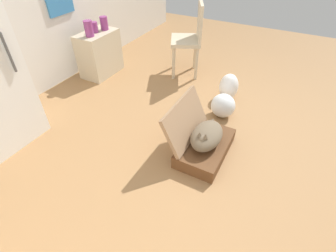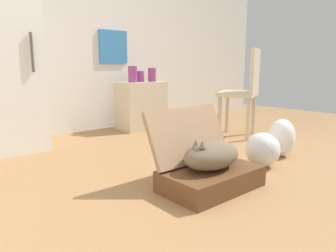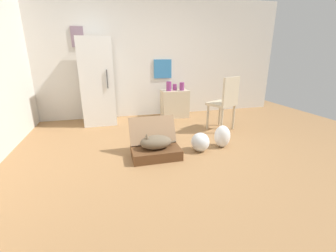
{
  "view_description": "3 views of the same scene",
  "coord_description": "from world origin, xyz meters",
  "px_view_note": "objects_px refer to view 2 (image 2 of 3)",
  "views": [
    {
      "loc": [
        -2.1,
        -0.68,
        1.81
      ],
      "look_at": [
        -0.43,
        0.21,
        0.27
      ],
      "focal_mm": 26.9,
      "sensor_mm": 36.0,
      "label": 1
    },
    {
      "loc": [
        -1.88,
        -1.52,
        0.82
      ],
      "look_at": [
        -0.47,
        0.14,
        0.4
      ],
      "focal_mm": 33.8,
      "sensor_mm": 36.0,
      "label": 2
    },
    {
      "loc": [
        -0.94,
        -3.0,
        1.39
      ],
      "look_at": [
        -0.03,
        0.37,
        0.28
      ],
      "focal_mm": 24.11,
      "sensor_mm": 36.0,
      "label": 3
    }
  ],
  "objects_px": {
    "chair": "(244,89)",
    "refrigerator": "(1,62)",
    "vase_short": "(152,75)",
    "suitcase_base": "(211,179)",
    "vase_round": "(141,76)",
    "cat": "(211,155)",
    "plastic_bag_clear": "(281,138)",
    "plastic_bag_white": "(263,150)",
    "vase_tall": "(133,74)",
    "side_table": "(141,105)"
  },
  "relations": [
    {
      "from": "suitcase_base",
      "to": "vase_tall",
      "type": "height_order",
      "value": "vase_tall"
    },
    {
      "from": "plastic_bag_clear",
      "to": "vase_tall",
      "type": "relative_size",
      "value": 1.71
    },
    {
      "from": "vase_round",
      "to": "refrigerator",
      "type": "bearing_deg",
      "value": -177.98
    },
    {
      "from": "side_table",
      "to": "vase_tall",
      "type": "xyz_separation_m",
      "value": [
        -0.15,
        -0.03,
        0.41
      ]
    },
    {
      "from": "vase_round",
      "to": "side_table",
      "type": "bearing_deg",
      "value": -90.0
    },
    {
      "from": "vase_short",
      "to": "suitcase_base",
      "type": "bearing_deg",
      "value": -117.41
    },
    {
      "from": "plastic_bag_clear",
      "to": "chair",
      "type": "distance_m",
      "value": 0.93
    },
    {
      "from": "refrigerator",
      "to": "vase_short",
      "type": "distance_m",
      "value": 1.8
    },
    {
      "from": "plastic_bag_white",
      "to": "side_table",
      "type": "height_order",
      "value": "side_table"
    },
    {
      "from": "vase_tall",
      "to": "vase_short",
      "type": "bearing_deg",
      "value": -1.51
    },
    {
      "from": "chair",
      "to": "refrigerator",
      "type": "bearing_deg",
      "value": -52.06
    },
    {
      "from": "suitcase_base",
      "to": "plastic_bag_clear",
      "type": "xyz_separation_m",
      "value": [
        1.08,
        0.12,
        0.1
      ]
    },
    {
      "from": "plastic_bag_clear",
      "to": "suitcase_base",
      "type": "bearing_deg",
      "value": -173.9
    },
    {
      "from": "vase_round",
      "to": "vase_tall",
      "type": "bearing_deg",
      "value": -165.0
    },
    {
      "from": "vase_tall",
      "to": "refrigerator",
      "type": "bearing_deg",
      "value": -179.32
    },
    {
      "from": "plastic_bag_white",
      "to": "plastic_bag_clear",
      "type": "distance_m",
      "value": 0.4
    },
    {
      "from": "vase_round",
      "to": "vase_short",
      "type": "bearing_deg",
      "value": -17.78
    },
    {
      "from": "suitcase_base",
      "to": "vase_round",
      "type": "relative_size",
      "value": 4.84
    },
    {
      "from": "suitcase_base",
      "to": "side_table",
      "type": "bearing_deg",
      "value": 66.55
    },
    {
      "from": "vase_tall",
      "to": "side_table",
      "type": "bearing_deg",
      "value": 12.18
    },
    {
      "from": "vase_tall",
      "to": "plastic_bag_clear",
      "type": "bearing_deg",
      "value": -79.3
    },
    {
      "from": "plastic_bag_white",
      "to": "plastic_bag_clear",
      "type": "relative_size",
      "value": 0.82
    },
    {
      "from": "cat",
      "to": "vase_round",
      "type": "distance_m",
      "value": 2.25
    },
    {
      "from": "plastic_bag_white",
      "to": "vase_short",
      "type": "xyz_separation_m",
      "value": [
        0.34,
        1.92,
        0.56
      ]
    },
    {
      "from": "vase_short",
      "to": "chair",
      "type": "xyz_separation_m",
      "value": [
        0.47,
        -1.12,
        -0.14
      ]
    },
    {
      "from": "chair",
      "to": "side_table",
      "type": "bearing_deg",
      "value": -87.83
    },
    {
      "from": "plastic_bag_white",
      "to": "plastic_bag_clear",
      "type": "xyz_separation_m",
      "value": [
        0.39,
        0.06,
        0.03
      ]
    },
    {
      "from": "side_table",
      "to": "vase_short",
      "type": "height_order",
      "value": "vase_short"
    },
    {
      "from": "plastic_bag_clear",
      "to": "chair",
      "type": "bearing_deg",
      "value": 60.55
    },
    {
      "from": "suitcase_base",
      "to": "plastic_bag_clear",
      "type": "relative_size",
      "value": 1.94
    },
    {
      "from": "vase_round",
      "to": "chair",
      "type": "relative_size",
      "value": 0.14
    },
    {
      "from": "plastic_bag_white",
      "to": "chair",
      "type": "xyz_separation_m",
      "value": [
        0.81,
        0.8,
        0.42
      ]
    },
    {
      "from": "vase_tall",
      "to": "chair",
      "type": "height_order",
      "value": "chair"
    },
    {
      "from": "suitcase_base",
      "to": "cat",
      "type": "xyz_separation_m",
      "value": [
        -0.0,
        0.0,
        0.16
      ]
    },
    {
      "from": "vase_round",
      "to": "suitcase_base",
      "type": "bearing_deg",
      "value": -113.37
    },
    {
      "from": "cat",
      "to": "plastic_bag_white",
      "type": "relative_size",
      "value": 1.84
    },
    {
      "from": "cat",
      "to": "vase_short",
      "type": "height_order",
      "value": "vase_short"
    },
    {
      "from": "side_table",
      "to": "vase_round",
      "type": "height_order",
      "value": "vase_round"
    },
    {
      "from": "side_table",
      "to": "vase_short",
      "type": "distance_m",
      "value": 0.43
    },
    {
      "from": "plastic_bag_clear",
      "to": "refrigerator",
      "type": "bearing_deg",
      "value": 134.92
    },
    {
      "from": "cat",
      "to": "vase_tall",
      "type": "height_order",
      "value": "vase_tall"
    },
    {
      "from": "vase_tall",
      "to": "vase_short",
      "type": "xyz_separation_m",
      "value": [
        0.3,
        -0.01,
        -0.01
      ]
    },
    {
      "from": "side_table",
      "to": "chair",
      "type": "height_order",
      "value": "chair"
    },
    {
      "from": "vase_round",
      "to": "chair",
      "type": "xyz_separation_m",
      "value": [
        0.62,
        -1.17,
        -0.12
      ]
    },
    {
      "from": "refrigerator",
      "to": "plastic_bag_white",
      "type": "bearing_deg",
      "value": -52.74
    },
    {
      "from": "side_table",
      "to": "vase_tall",
      "type": "distance_m",
      "value": 0.44
    },
    {
      "from": "cat",
      "to": "refrigerator",
      "type": "height_order",
      "value": "refrigerator"
    },
    {
      "from": "cat",
      "to": "side_table",
      "type": "relative_size",
      "value": 0.85
    },
    {
      "from": "suitcase_base",
      "to": "vase_round",
      "type": "height_order",
      "value": "vase_round"
    },
    {
      "from": "plastic_bag_clear",
      "to": "refrigerator",
      "type": "distance_m",
      "value": 2.7
    }
  ]
}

